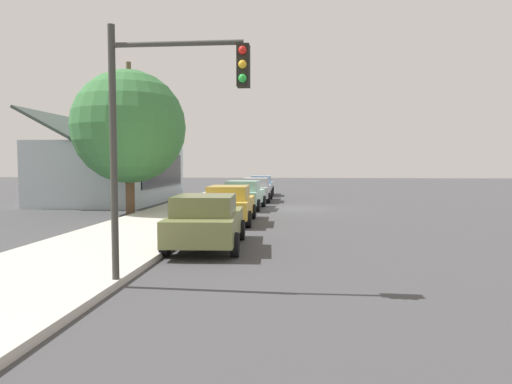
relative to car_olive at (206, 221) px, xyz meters
name	(u,v)px	position (x,y,z in m)	size (l,w,h in m)	color
ground_plane	(295,209)	(12.24, -2.61, -0.82)	(120.00, 120.00, 0.00)	#424244
sidewalk_curb	(197,206)	(12.24, 2.99, -0.74)	(60.00, 4.20, 0.16)	beige
car_olive	(206,221)	(0.00, 0.00, 0.00)	(4.50, 2.29, 1.59)	olive
car_mustard	(230,204)	(5.77, 0.15, 0.00)	(4.66, 2.10, 1.59)	gold
car_seafoam	(244,195)	(11.74, 0.23, 0.00)	(4.45, 2.22, 1.59)	#9ED1BC
car_silver	(256,189)	(17.20, 0.02, 0.00)	(4.88, 2.03, 1.59)	silver
car_skyblue	(261,185)	(23.01, 0.12, 0.00)	(4.78, 2.03, 1.59)	#8CB7E0
storefront_building	(115,171)	(15.92, 9.37, 1.24)	(11.27, 6.90, 5.72)	#ADBCC6
shade_tree	(129,127)	(8.69, 5.59, 3.51)	(5.56, 5.56, 7.11)	brown
traffic_light_main	(165,112)	(-4.36, -0.07, 2.68)	(0.37, 2.79, 5.20)	#383833
utility_pole_wooden	(130,135)	(8.73, 5.59, 3.11)	(1.80, 0.24, 7.50)	brown
fire_hydrant_red	(229,196)	(15.13, 1.59, -0.32)	(0.22, 0.22, 0.71)	red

